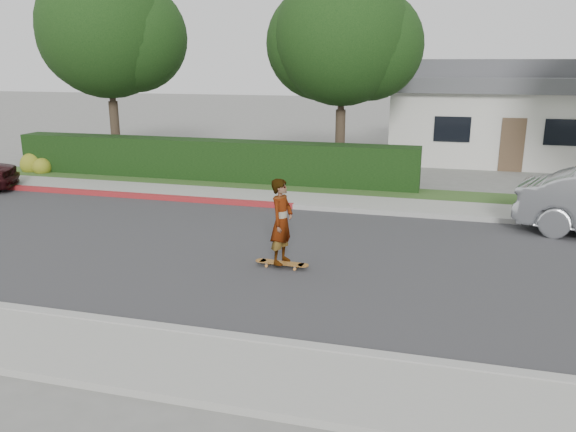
# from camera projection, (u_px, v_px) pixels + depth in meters

# --- Properties ---
(ground) EXTENTS (120.00, 120.00, 0.00)m
(ground) POSITION_uv_depth(u_px,v_px,m) (207.00, 249.00, 13.00)
(ground) COLOR slate
(ground) RESTS_ON ground
(road) EXTENTS (60.00, 8.00, 0.01)m
(road) POSITION_uv_depth(u_px,v_px,m) (207.00, 249.00, 13.00)
(road) COLOR #2D2D30
(road) RESTS_ON ground
(curb_near) EXTENTS (60.00, 0.20, 0.15)m
(curb_near) POSITION_uv_depth(u_px,v_px,m) (109.00, 323.00, 9.16)
(curb_near) COLOR #9E9E99
(curb_near) RESTS_ON ground
(sidewalk_near) EXTENTS (60.00, 1.60, 0.12)m
(sidewalk_near) POSITION_uv_depth(u_px,v_px,m) (75.00, 350.00, 8.33)
(sidewalk_near) COLOR gray
(sidewalk_near) RESTS_ON ground
(curb_far) EXTENTS (60.00, 0.20, 0.15)m
(curb_far) POSITION_uv_depth(u_px,v_px,m) (261.00, 204.00, 16.80)
(curb_far) COLOR #9E9E99
(curb_far) RESTS_ON ground
(curb_red_section) EXTENTS (12.00, 0.21, 0.15)m
(curb_red_section) POSITION_uv_depth(u_px,v_px,m) (113.00, 194.00, 18.05)
(curb_red_section) COLOR maroon
(curb_red_section) RESTS_ON ground
(sidewalk_far) EXTENTS (60.00, 1.60, 0.12)m
(sidewalk_far) POSITION_uv_depth(u_px,v_px,m) (270.00, 198.00, 17.64)
(sidewalk_far) COLOR gray
(sidewalk_far) RESTS_ON ground
(planting_strip) EXTENTS (60.00, 1.60, 0.10)m
(planting_strip) POSITION_uv_depth(u_px,v_px,m) (283.00, 188.00, 19.13)
(planting_strip) COLOR #2D4C1E
(planting_strip) RESTS_ON ground
(hedge) EXTENTS (15.00, 1.00, 1.50)m
(hedge) POSITION_uv_depth(u_px,v_px,m) (208.00, 161.00, 20.26)
(hedge) COLOR black
(hedge) RESTS_ON ground
(flowering_shrub) EXTENTS (1.40, 1.00, 0.90)m
(flowering_shrub) POSITION_uv_depth(u_px,v_px,m) (35.00, 165.00, 21.69)
(flowering_shrub) COLOR #2D4C19
(flowering_shrub) RESTS_ON ground
(tree_left) EXTENTS (5.99, 5.21, 8.00)m
(tree_left) POSITION_uv_depth(u_px,v_px,m) (110.00, 33.00, 21.58)
(tree_left) COLOR #33261C
(tree_left) RESTS_ON ground
(tree_center) EXTENTS (5.66, 4.84, 7.44)m
(tree_center) POSITION_uv_depth(u_px,v_px,m) (343.00, 41.00, 19.88)
(tree_center) COLOR #33261C
(tree_center) RESTS_ON ground
(house) EXTENTS (10.60, 8.60, 4.30)m
(house) POSITION_uv_depth(u_px,v_px,m) (509.00, 110.00, 25.33)
(house) COLOR beige
(house) RESTS_ON ground
(skateboard) EXTENTS (1.18, 0.29, 0.11)m
(skateboard) POSITION_uv_depth(u_px,v_px,m) (282.00, 263.00, 11.79)
(skateboard) COLOR #CA7F37
(skateboard) RESTS_ON ground
(skateboarder) EXTENTS (0.55, 0.73, 1.79)m
(skateboarder) POSITION_uv_depth(u_px,v_px,m) (282.00, 222.00, 11.55)
(skateboarder) COLOR white
(skateboarder) RESTS_ON skateboard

